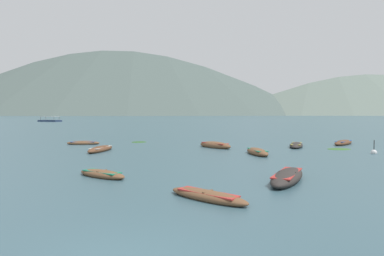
{
  "coord_description": "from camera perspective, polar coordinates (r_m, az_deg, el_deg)",
  "views": [
    {
      "loc": [
        1.93,
        -6.11,
        3.11
      ],
      "look_at": [
        -1.26,
        46.23,
        0.87
      ],
      "focal_mm": 29.31,
      "sensor_mm": 36.0,
      "label": 1
    }
  ],
  "objects": [
    {
      "name": "weed_patch_2",
      "position": [
        31.22,
        25.17,
        -3.51
      ],
      "size": [
        2.72,
        2.42,
        0.14
      ],
      "primitive_type": "ellipsoid",
      "rotation": [
        0.0,
        0.0,
        1.98
      ],
      "color": "#38662D",
      "rests_on": "ground"
    },
    {
      "name": "rowboat_5",
      "position": [
        11.74,
        2.86,
        -12.24
      ],
      "size": [
        3.25,
        2.66,
        0.43
      ],
      "color": "brown",
      "rests_on": "ground"
    },
    {
      "name": "mountain_1",
      "position": [
        1563.61,
        -9.65,
        12.11
      ],
      "size": [
        1675.97,
        1675.97,
        533.03
      ],
      "primitive_type": "cone",
      "color": "#4C5B56",
      "rests_on": "ground"
    },
    {
      "name": "rowboat_9",
      "position": [
        34.64,
        -19.18,
        -2.59
      ],
      "size": [
        3.47,
        1.35,
        0.47
      ],
      "color": "brown",
      "rests_on": "ground"
    },
    {
      "name": "rowboat_12",
      "position": [
        27.77,
        -16.31,
        -3.72
      ],
      "size": [
        1.46,
        4.18,
        0.57
      ],
      "color": "brown",
      "rests_on": "ground"
    },
    {
      "name": "mountain_2",
      "position": [
        1650.44,
        6.32,
        6.22
      ],
      "size": [
        922.32,
        922.32,
        224.25
      ],
      "primitive_type": "cone",
      "color": "#4C5B56",
      "rests_on": "ground"
    },
    {
      "name": "rowboat_8",
      "position": [
        36.15,
        25.82,
        -2.43
      ],
      "size": [
        3.54,
        3.98,
        0.6
      ],
      "color": "brown",
      "rests_on": "ground"
    },
    {
      "name": "ground_plane",
      "position": [
        1506.11,
        3.41,
        2.33
      ],
      "size": [
        6000.0,
        6000.0,
        0.0
      ],
      "primitive_type": "plane",
      "color": "#385660"
    },
    {
      "name": "ferry_0",
      "position": [
        151.4,
        -24.45,
        1.22
      ],
      "size": [
        10.86,
        6.84,
        2.54
      ],
      "color": "navy",
      "rests_on": "ground"
    },
    {
      "name": "weed_patch_4",
      "position": [
        35.95,
        -9.62,
        -2.55
      ],
      "size": [
        1.72,
        2.05,
        0.14
      ],
      "primitive_type": "ellipsoid",
      "rotation": [
        0.0,
        0.0,
        3.11
      ],
      "color": "#2D5628",
      "rests_on": "ground"
    },
    {
      "name": "mountain_3",
      "position": [
        1555.21,
        22.22,
        9.12
      ],
      "size": [
        1307.25,
        1307.25,
        377.21
      ],
      "primitive_type": "cone",
      "color": "slate",
      "rests_on": "ground"
    },
    {
      "name": "rowboat_3",
      "position": [
        15.47,
        16.95,
        -8.51
      ],
      "size": [
        2.91,
        4.52,
        0.64
      ],
      "color": "#2D2826",
      "rests_on": "ground"
    },
    {
      "name": "mooring_buoy",
      "position": [
        28.86,
        30.19,
        -3.86
      ],
      "size": [
        0.47,
        0.47,
        1.23
      ],
      "color": "silver",
      "rests_on": "ground"
    },
    {
      "name": "rowboat_7",
      "position": [
        25.07,
        11.79,
        -4.29
      ],
      "size": [
        1.84,
        3.86,
        0.62
      ],
      "color": "brown",
      "rests_on": "ground"
    },
    {
      "name": "rowboat_10",
      "position": [
        29.6,
        4.2,
        -3.15
      ],
      "size": [
        3.61,
        3.78,
        0.73
      ],
      "color": "brown",
      "rests_on": "ground"
    },
    {
      "name": "rowboat_11",
      "position": [
        16.45,
        -16.07,
        -8.06
      ],
      "size": [
        3.12,
        2.34,
        0.44
      ],
      "color": "brown",
      "rests_on": "ground"
    },
    {
      "name": "mountain_0",
      "position": [
        1763.16,
        -29.69,
        7.78
      ],
      "size": [
        1370.88,
        1370.88,
        353.21
      ],
      "primitive_type": "cone",
      "color": "slate",
      "rests_on": "ground"
    },
    {
      "name": "rowboat_4",
      "position": [
        31.76,
        18.44,
        -2.99
      ],
      "size": [
        2.48,
        4.52,
        0.55
      ],
      "color": "#2D2826",
      "rests_on": "ground"
    }
  ]
}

